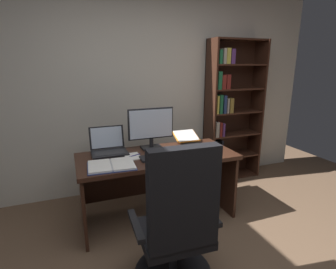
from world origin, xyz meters
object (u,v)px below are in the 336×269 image
object	(u,v)px
open_binder	(111,165)
notepad	(133,156)
bookshelf	(229,114)
office_chair	(178,230)
monitor	(151,128)
laptop	(109,148)
computer_mouse	(189,153)
reading_stand_with_book	(187,137)
pen	(135,155)
keyboard	(162,157)
desk	(155,170)

from	to	relation	value
open_binder	notepad	distance (m)	0.30
bookshelf	office_chair	world-z (taller)	bookshelf
monitor	notepad	xyz separation A→B (m)	(-0.26, -0.20, -0.22)
office_chair	open_binder	world-z (taller)	office_chair
laptop	computer_mouse	size ratio (longest dim) A/B	3.45
reading_stand_with_book	bookshelf	bearing A→B (deg)	25.08
monitor	pen	distance (m)	0.38
monitor	open_binder	xyz separation A→B (m)	(-0.50, -0.39, -0.21)
keyboard	reading_stand_with_book	world-z (taller)	reading_stand_with_book
bookshelf	keyboard	distance (m)	1.50
desk	keyboard	bearing A→B (deg)	-88.01
desk	pen	bearing A→B (deg)	-166.00
desk	monitor	size ratio (longest dim) A/B	3.18
monitor	pen	size ratio (longest dim) A/B	3.58
pen	notepad	bearing A→B (deg)	180.00
monitor	notepad	size ratio (longest dim) A/B	2.39
monitor	keyboard	world-z (taller)	monitor
reading_stand_with_book	office_chair	bearing A→B (deg)	-117.17
desk	notepad	distance (m)	0.33
laptop	reading_stand_with_book	xyz separation A→B (m)	(0.91, 0.06, 0.01)
desk	reading_stand_with_book	xyz separation A→B (m)	(0.46, 0.21, 0.26)
laptop	open_binder	world-z (taller)	laptop
bookshelf	reading_stand_with_book	distance (m)	0.91
keyboard	pen	distance (m)	0.27
bookshelf	computer_mouse	distance (m)	1.26
keyboard	open_binder	bearing A→B (deg)	-174.26
reading_stand_with_book	open_binder	size ratio (longest dim) A/B	0.63
notepad	pen	bearing A→B (deg)	0.00
keyboard	open_binder	xyz separation A→B (m)	(-0.50, -0.05, -0.00)
computer_mouse	pen	world-z (taller)	computer_mouse
desk	open_binder	size ratio (longest dim) A/B	3.63
open_binder	pen	distance (m)	0.32
bookshelf	pen	xyz separation A→B (m)	(-1.50, -0.65, -0.21)
monitor	reading_stand_with_book	size ratio (longest dim) A/B	1.80
monitor	keyboard	bearing A→B (deg)	-90.00
computer_mouse	reading_stand_with_book	bearing A→B (deg)	69.07
office_chair	keyboard	xyz separation A→B (m)	(0.17, 0.81, 0.25)
monitor	open_binder	distance (m)	0.67
open_binder	notepad	size ratio (longest dim) A/B	2.10
pen	laptop	bearing A→B (deg)	136.56
reading_stand_with_book	pen	distance (m)	0.74
keyboard	notepad	size ratio (longest dim) A/B	2.00
monitor	reading_stand_with_book	xyz separation A→B (m)	(0.45, 0.06, -0.16)
bookshelf	notepad	distance (m)	1.67
computer_mouse	reading_stand_with_book	world-z (taller)	reading_stand_with_book
reading_stand_with_book	laptop	bearing A→B (deg)	-176.53
pen	office_chair	bearing A→B (deg)	-85.71
notepad	office_chair	bearing A→B (deg)	-84.50
bookshelf	reading_stand_with_book	xyz separation A→B (m)	(-0.81, -0.38, -0.16)
keyboard	reading_stand_with_book	size ratio (longest dim) A/B	1.51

